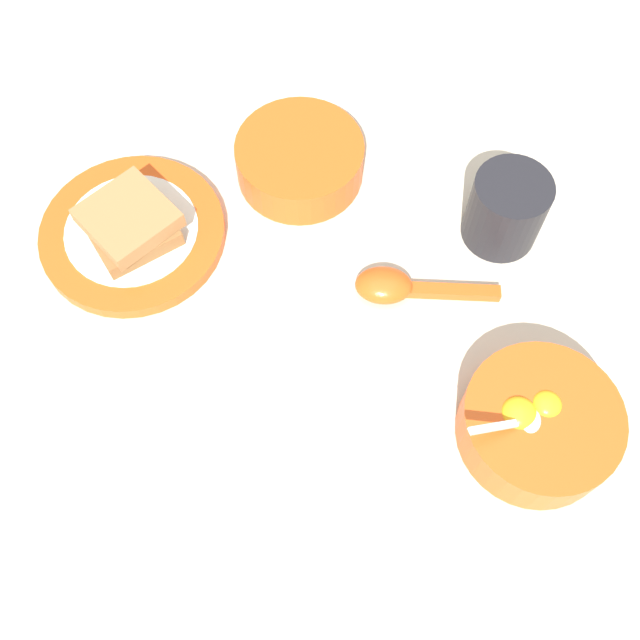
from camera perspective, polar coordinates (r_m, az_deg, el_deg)
The scene contains 7 objects.
ground_plane at distance 0.82m, azimuth 2.24°, elevation 4.63°, with size 3.00×3.00×0.00m, color beige.
egg_bowl at distance 0.73m, azimuth 16.33°, elevation -7.60°, with size 0.15×0.15×0.08m.
toast_plate at distance 0.85m, azimuth -14.07°, elevation 6.42°, with size 0.20×0.20×0.02m.
toast_sandwich at distance 0.82m, azimuth -14.34°, elevation 7.18°, with size 0.12×0.12×0.04m.
soup_spoon at distance 0.79m, azimuth 5.88°, elevation 2.56°, with size 0.05×0.16×0.03m.
congee_bowl at distance 0.86m, azimuth -1.56°, elevation 12.17°, with size 0.14×0.14×0.05m.
drinking_cup at distance 0.82m, azimuth 14.02°, elevation 8.24°, with size 0.08×0.08×0.08m.
Camera 1 is at (0.42, 0.06, 0.70)m, focal length 42.00 mm.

